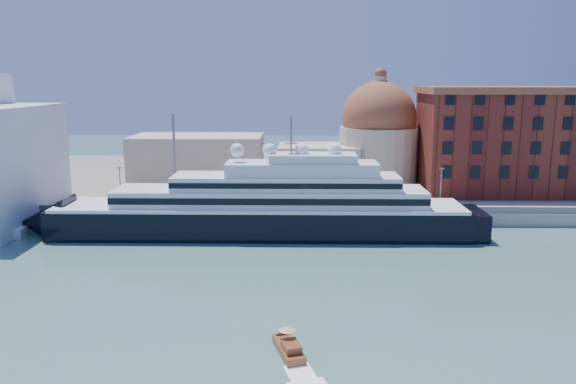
{
  "coord_description": "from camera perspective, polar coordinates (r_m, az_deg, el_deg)",
  "views": [
    {
      "loc": [
        3.34,
        -71.91,
        26.81
      ],
      "look_at": [
        1.76,
        18.0,
        8.69
      ],
      "focal_mm": 35.0,
      "sensor_mm": 36.0,
      "label": 1
    }
  ],
  "objects": [
    {
      "name": "ground",
      "position": [
        76.82,
        -1.57,
        -9.04
      ],
      "size": [
        400.0,
        400.0,
        0.0
      ],
      "primitive_type": "plane",
      "color": "#38615F",
      "rests_on": "ground"
    },
    {
      "name": "quay",
      "position": [
        109.0,
        -0.78,
        -2.17
      ],
      "size": [
        180.0,
        10.0,
        2.5
      ],
      "primitive_type": "cube",
      "color": "gray",
      "rests_on": "ground"
    },
    {
      "name": "land",
      "position": [
        149.2,
        -0.29,
        1.43
      ],
      "size": [
        260.0,
        72.0,
        2.0
      ],
      "primitive_type": "cube",
      "color": "slate",
      "rests_on": "ground"
    },
    {
      "name": "quay_fence",
      "position": [
        104.2,
        -0.86,
        -1.76
      ],
      "size": [
        180.0,
        0.1,
        1.2
      ],
      "primitive_type": "cube",
      "color": "slate",
      "rests_on": "quay"
    },
    {
      "name": "superyacht",
      "position": [
        97.97,
        -4.22,
        -1.99
      ],
      "size": [
        81.1,
        11.24,
        24.24
      ],
      "color": "black",
      "rests_on": "ground"
    },
    {
      "name": "water_taxi",
      "position": [
        57.75,
        0.1,
        -15.53
      ],
      "size": [
        3.54,
        6.13,
        2.76
      ],
      "rotation": [
        0.0,
        0.0,
        0.29
      ],
      "color": "maroon",
      "rests_on": "ground"
    },
    {
      "name": "warehouse",
      "position": [
        133.76,
        22.42,
        4.95
      ],
      "size": [
        43.0,
        19.0,
        23.25
      ],
      "color": "maroon",
      "rests_on": "land"
    },
    {
      "name": "church",
      "position": [
        130.63,
        2.34,
        4.39
      ],
      "size": [
        66.0,
        18.0,
        25.5
      ],
      "color": "beige",
      "rests_on": "land"
    },
    {
      "name": "lamp_posts",
      "position": [
        106.76,
        -7.64,
        2.14
      ],
      "size": [
        120.8,
        2.4,
        18.0
      ],
      "color": "slate",
      "rests_on": "quay"
    }
  ]
}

